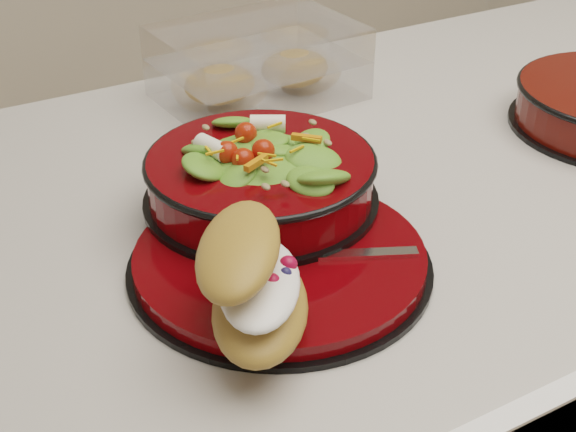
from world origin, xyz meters
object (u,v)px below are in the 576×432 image
island_counter (392,428)px  salad_bowl (260,170)px  dinner_plate (281,260)px  fork (317,256)px  croissant (256,282)px  pastry_box (258,65)px

island_counter → salad_bowl: size_ratio=5.30×
dinner_plate → fork: size_ratio=1.75×
salad_bowl → croissant: 0.19m
croissant → fork: 0.11m
island_counter → salad_bowl: salad_bowl is taller
croissant → fork: bearing=-28.3°
salad_bowl → pastry_box: (0.14, 0.27, -0.01)m
dinner_plate → salad_bowl: salad_bowl is taller
island_counter → salad_bowl: bearing=-172.1°
island_counter → croissant: bearing=-148.1°
dinner_plate → croissant: size_ratio=1.64×
pastry_box → dinner_plate: bearing=-118.6°
dinner_plate → fork: 0.04m
croissant → pastry_box: (0.23, 0.44, -0.02)m
salad_bowl → croissant: size_ratio=1.37×
croissant → fork: croissant is taller
island_counter → dinner_plate: 0.53m
croissant → dinner_plate: bearing=-9.1°
island_counter → fork: 0.54m
island_counter → dinner_plate: (-0.25, -0.12, 0.46)m
salad_bowl → fork: (-0.00, -0.11, -0.03)m
fork → pastry_box: pastry_box is taller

